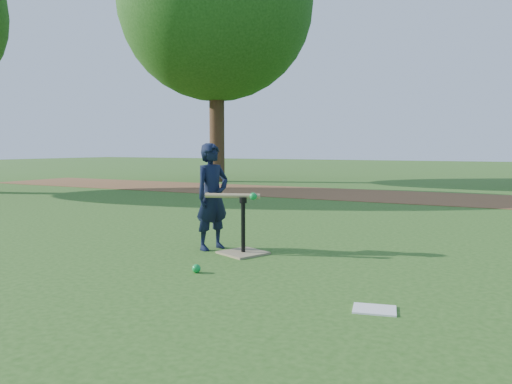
% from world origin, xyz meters
% --- Properties ---
extents(ground, '(80.00, 80.00, 0.00)m').
position_xyz_m(ground, '(0.00, 0.00, 0.00)').
color(ground, '#285116').
rests_on(ground, ground).
extents(dirt_strip, '(24.00, 3.00, 0.01)m').
position_xyz_m(dirt_strip, '(0.00, 7.50, 0.01)').
color(dirt_strip, brown).
rests_on(dirt_strip, ground).
extents(child, '(0.41, 0.50, 1.20)m').
position_xyz_m(child, '(-0.08, 0.42, 0.60)').
color(child, black).
rests_on(child, ground).
extents(wiffle_ball_ground, '(0.08, 0.08, 0.08)m').
position_xyz_m(wiffle_ball_ground, '(0.37, -0.56, 0.04)').
color(wiffle_ball_ground, '#0E9A3B').
rests_on(wiffle_ball_ground, ground).
extents(clipboard, '(0.34, 0.29, 0.01)m').
position_xyz_m(clipboard, '(2.09, -0.86, 0.01)').
color(clipboard, white).
rests_on(clipboard, ground).
extents(batting_tee, '(0.56, 0.56, 0.61)m').
position_xyz_m(batting_tee, '(0.35, 0.36, 0.11)').
color(batting_tee, '#8F805B').
rests_on(batting_tee, ground).
extents(swing_action, '(0.62, 0.24, 0.08)m').
position_xyz_m(swing_action, '(0.25, 0.34, 0.63)').
color(swing_action, tan).
rests_on(swing_action, ground).
extents(tree_left, '(6.40, 6.40, 9.08)m').
position_xyz_m(tree_left, '(-6.00, 10.00, 5.87)').
color(tree_left, '#382316').
rests_on(tree_left, ground).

